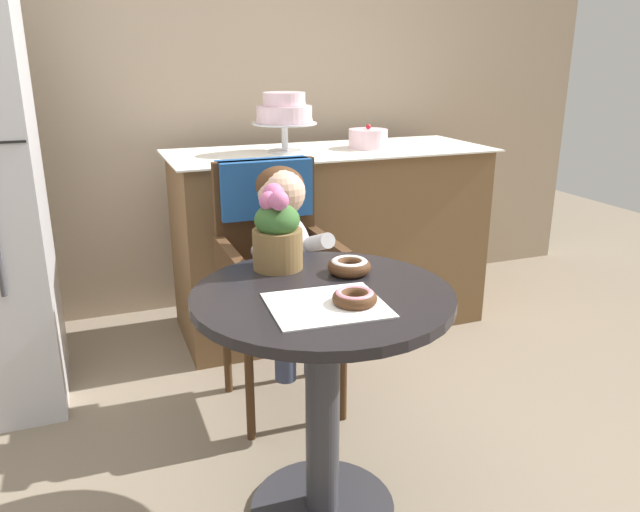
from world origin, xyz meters
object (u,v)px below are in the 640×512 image
(round_layer_cake, at_px, (368,139))
(flower_vase, at_px, (277,232))
(cafe_table, at_px, (323,361))
(donut_front, at_px, (349,266))
(donut_mid, at_px, (355,297))
(seated_child, at_px, (285,247))
(wicker_chair, at_px, (273,245))
(tiered_cake_stand, at_px, (284,113))

(round_layer_cake, bearing_deg, flower_vase, -126.96)
(cafe_table, distance_m, flower_vase, 0.40)
(cafe_table, relative_size, donut_front, 5.66)
(cafe_table, distance_m, donut_front, 0.29)
(donut_mid, xyz_separation_m, flower_vase, (-0.10, 0.35, 0.09))
(cafe_table, height_order, round_layer_cake, round_layer_cake)
(round_layer_cake, bearing_deg, donut_front, -117.52)
(flower_vase, bearing_deg, round_layer_cake, 53.04)
(donut_front, bearing_deg, seated_child, 96.55)
(wicker_chair, xyz_separation_m, tiered_cake_stand, (0.24, 0.58, 0.44))
(seated_child, bearing_deg, donut_front, -83.45)
(flower_vase, height_order, tiered_cake_stand, tiered_cake_stand)
(cafe_table, distance_m, round_layer_cake, 1.55)
(donut_front, bearing_deg, flower_vase, 145.64)
(flower_vase, bearing_deg, tiered_cake_stand, 70.72)
(tiered_cake_stand, xyz_separation_m, round_layer_cake, (0.43, -0.01, -0.14))
(tiered_cake_stand, bearing_deg, cafe_table, -103.78)
(wicker_chair, height_order, donut_front, wicker_chair)
(wicker_chair, height_order, tiered_cake_stand, tiered_cake_stand)
(flower_vase, bearing_deg, wicker_chair, 75.11)
(flower_vase, bearing_deg, seated_child, 68.63)
(donut_front, height_order, flower_vase, flower_vase)
(donut_mid, distance_m, tiered_cake_stand, 1.48)
(seated_child, distance_m, donut_front, 0.46)
(wicker_chair, xyz_separation_m, seated_child, (0.00, -0.16, 0.04))
(seated_child, xyz_separation_m, flower_vase, (-0.13, -0.33, 0.15))
(wicker_chair, xyz_separation_m, flower_vase, (-0.13, -0.49, 0.19))
(donut_mid, bearing_deg, wicker_chair, 87.82)
(cafe_table, height_order, flower_vase, flower_vase)
(donut_front, relative_size, tiered_cake_stand, 0.42)
(tiered_cake_stand, height_order, round_layer_cake, tiered_cake_stand)
(wicker_chair, bearing_deg, donut_front, -78.59)
(wicker_chair, height_order, round_layer_cake, round_layer_cake)
(wicker_chair, relative_size, round_layer_cake, 5.02)
(cafe_table, distance_m, donut_mid, 0.26)
(cafe_table, relative_size, donut_mid, 6.18)
(tiered_cake_stand, bearing_deg, wicker_chair, -112.77)
(cafe_table, xyz_separation_m, donut_mid, (0.04, -0.12, 0.23))
(wicker_chair, height_order, donut_mid, wicker_chair)
(cafe_table, height_order, donut_front, donut_front)
(cafe_table, distance_m, wicker_chair, 0.73)
(seated_child, bearing_deg, donut_mid, -92.68)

